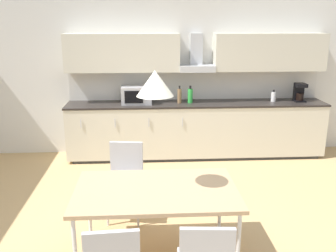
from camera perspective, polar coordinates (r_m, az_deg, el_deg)
The scene contains 13 objects.
ground_plane at distance 4.26m, azimuth -3.57°, elevation -15.62°, with size 9.36×7.80×0.02m, color tan.
wall_back at distance 6.35m, azimuth -3.76°, elevation 7.55°, with size 7.49×0.10×2.60m, color silver.
kitchen_counter at distance 6.24m, azimuth 4.31°, elevation -0.51°, with size 4.22×0.63×0.91m.
backsplash_tile at distance 6.37m, azimuth 4.09°, elevation 6.16°, with size 4.20×0.02×0.46m, color silver.
upper_wall_cabinets at distance 6.15m, azimuth 4.38°, elevation 11.06°, with size 4.20×0.40×0.60m.
microwave at distance 6.05m, azimuth -4.81°, elevation 4.74°, with size 0.48×0.35×0.28m.
coffee_maker at distance 6.58m, azimuth 19.39°, elevation 4.88°, with size 0.18×0.19×0.30m.
bottle_white at distance 6.44m, azimuth 15.77°, elevation 4.35°, with size 0.08×0.08×0.19m.
bottle_green at distance 6.09m, azimuth 3.40°, elevation 4.65°, with size 0.08×0.08×0.28m.
bottle_brown at distance 6.06m, azimuth 1.76°, elevation 4.64°, with size 0.07×0.07×0.28m.
dining_table at distance 3.50m, azimuth -1.84°, elevation -10.18°, with size 1.49×0.93×0.72m.
chair_far_left at distance 4.34m, azimuth -6.49°, elevation -7.09°, with size 0.44×0.44×0.87m.
pendant_lamp at distance 3.19m, azimuth -2.00°, elevation 6.53°, with size 0.32×0.32×0.22m, color silver.
Camera 1 is at (0.04, -3.64, 2.21)m, focal length 40.00 mm.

